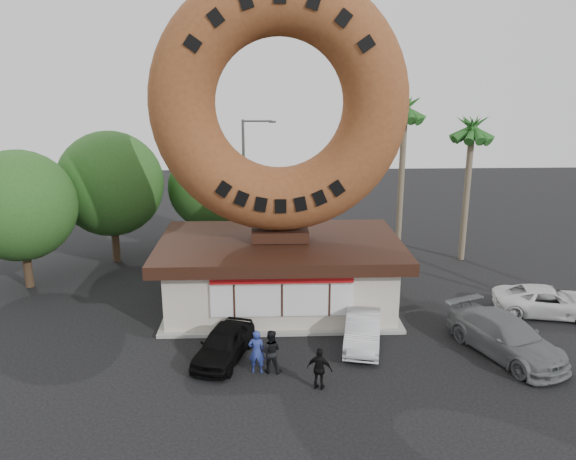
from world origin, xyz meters
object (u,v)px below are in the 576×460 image
(street_lamp, at_px, (246,176))
(car_white, at_px, (548,301))
(person_right, at_px, (320,369))
(donut_shop, at_px, (280,271))
(car_silver, at_px, (363,330))
(person_left, at_px, (257,352))
(giant_donut, at_px, (279,104))
(car_black, at_px, (224,344))
(person_center, at_px, (271,351))
(car_grey, at_px, (506,337))

(street_lamp, relative_size, car_white, 1.69)
(person_right, relative_size, car_white, 0.33)
(donut_shop, height_order, car_silver, donut_shop)
(person_left, height_order, car_white, person_left)
(giant_donut, xyz_separation_m, person_left, (-1.03, -6.17, -8.61))
(donut_shop, height_order, person_left, donut_shop)
(person_left, relative_size, car_silver, 0.43)
(car_white, bearing_deg, street_lamp, 62.14)
(giant_donut, relative_size, street_lamp, 1.42)
(donut_shop, xyz_separation_m, person_left, (-1.03, -6.16, -0.92))
(car_black, bearing_deg, car_silver, 27.80)
(car_black, bearing_deg, person_center, -12.11)
(street_lamp, height_order, car_silver, street_lamp)
(person_right, height_order, car_white, person_right)
(street_lamp, xyz_separation_m, car_black, (-0.46, -15.12, -3.83))
(street_lamp, relative_size, car_silver, 2.02)
(street_lamp, height_order, person_right, street_lamp)
(giant_donut, distance_m, person_center, 10.60)
(person_right, bearing_deg, person_center, -16.31)
(street_lamp, relative_size, person_left, 4.70)
(street_lamp, bearing_deg, donut_shop, -79.50)
(car_silver, relative_size, car_grey, 0.75)
(person_left, relative_size, person_right, 1.09)
(person_center, distance_m, car_silver, 4.31)
(giant_donut, distance_m, street_lamp, 11.32)
(donut_shop, bearing_deg, car_black, -114.46)
(person_center, height_order, car_grey, person_center)
(car_silver, distance_m, car_grey, 5.59)
(car_silver, bearing_deg, donut_shop, 140.57)
(car_silver, height_order, car_white, car_white)
(car_grey, bearing_deg, donut_shop, 127.40)
(person_center, relative_size, car_silver, 0.42)
(person_center, distance_m, car_black, 2.08)
(giant_donut, distance_m, person_left, 10.64)
(car_white, bearing_deg, person_center, 121.27)
(street_lamp, relative_size, car_black, 2.09)
(donut_shop, bearing_deg, car_grey, -30.49)
(car_silver, bearing_deg, street_lamp, 121.83)
(person_right, relative_size, car_grey, 0.30)
(giant_donut, relative_size, person_left, 6.66)
(donut_shop, height_order, street_lamp, street_lamp)
(person_center, bearing_deg, street_lamp, -75.91)
(person_right, bearing_deg, street_lamp, -60.14)
(car_white, bearing_deg, person_right, 129.33)
(street_lamp, distance_m, car_black, 15.60)
(person_left, bearing_deg, car_grey, -169.19)
(donut_shop, bearing_deg, giant_donut, 90.00)
(person_center, distance_m, person_right, 2.12)
(person_right, bearing_deg, donut_shop, -60.90)
(person_left, xyz_separation_m, car_grey, (9.79, 1.00, -0.09))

